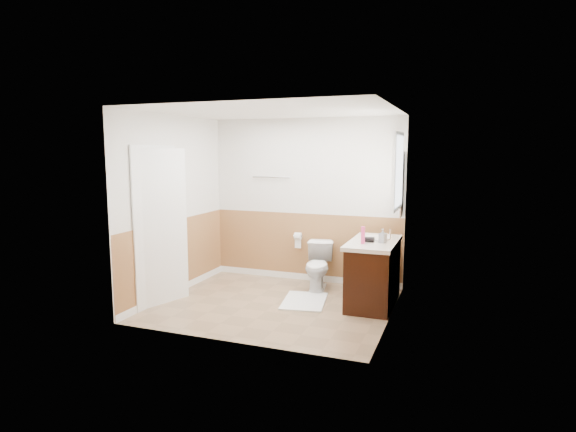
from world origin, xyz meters
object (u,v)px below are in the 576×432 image
at_px(toilet, 318,266).
at_px(lotion_bottle, 363,235).
at_px(bath_mat, 304,301).
at_px(soap_dispenser, 383,236).
at_px(vanity_cabinet, 373,275).

xyz_separation_m(toilet, lotion_bottle, (0.78, -0.66, 0.62)).
height_order(bath_mat, soap_dispenser, soap_dispenser).
bearing_deg(bath_mat, lotion_bottle, -2.03).
xyz_separation_m(vanity_cabinet, lotion_bottle, (-0.10, -0.25, 0.56)).
height_order(bath_mat, vanity_cabinet, vanity_cabinet).
xyz_separation_m(vanity_cabinet, soap_dispenser, (0.12, -0.09, 0.54)).
xyz_separation_m(toilet, bath_mat, (0.00, -0.63, -0.33)).
xyz_separation_m(toilet, soap_dispenser, (1.00, -0.49, 0.60)).
relative_size(bath_mat, soap_dispenser, 4.46).
bearing_deg(toilet, soap_dispenser, -35.89).
height_order(bath_mat, lotion_bottle, lotion_bottle).
relative_size(toilet, vanity_cabinet, 0.62).
distance_m(toilet, lotion_bottle, 1.19).
distance_m(toilet, vanity_cabinet, 0.97).
bearing_deg(vanity_cabinet, bath_mat, -165.67).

